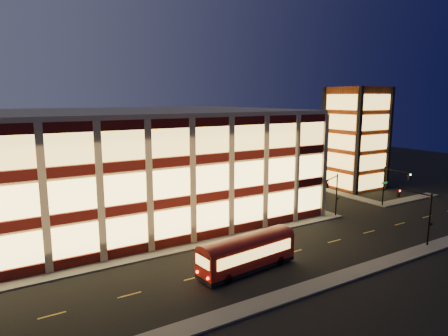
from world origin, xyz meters
TOP-DOWN VIEW (x-y plane):
  - ground at (0.00, 0.00)m, footprint 200.00×200.00m
  - sidewalk_office_south at (-3.00, 1.00)m, footprint 54.00×2.00m
  - sidewalk_office_east at (23.00, 17.00)m, footprint 2.00×30.00m
  - sidewalk_tower_south at (40.00, 1.00)m, footprint 14.00×2.00m
  - sidewalk_tower_west at (34.00, 17.00)m, footprint 2.00×30.00m
  - sidewalk_near at (0.00, -13.00)m, footprint 100.00×2.00m
  - office_building at (-2.91, 16.91)m, footprint 50.45×30.45m
  - stair_tower at (39.95, 11.95)m, footprint 8.60×8.60m
  - traffic_signal_far at (22.21, 0.24)m, footprint 3.79×1.87m
  - traffic_signal_right at (33.50, -0.62)m, footprint 1.20×4.37m
  - traffic_signal_near at (23.50, -11.03)m, footprint 0.32×4.45m
  - trolley_bus at (3.10, -7.09)m, footprint 10.35×3.54m

SIDE VIEW (x-z plane):
  - ground at x=0.00m, z-range 0.00..0.00m
  - sidewalk_office_south at x=-3.00m, z-range 0.00..0.15m
  - sidewalk_office_east at x=23.00m, z-range 0.00..0.15m
  - sidewalk_tower_south at x=40.00m, z-range 0.00..0.15m
  - sidewalk_tower_west at x=34.00m, z-range 0.00..0.15m
  - sidewalk_near at x=0.00m, z-range 0.00..0.15m
  - trolley_bus at x=3.10m, z-range 0.19..3.63m
  - traffic_signal_right at x=33.50m, z-range 1.10..7.10m
  - traffic_signal_far at x=22.21m, z-range 1.11..7.11m
  - traffic_signal_near at x=23.50m, z-range 1.13..7.13m
  - office_building at x=-2.91m, z-range 0.00..14.50m
  - stair_tower at x=39.95m, z-range -0.01..17.99m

